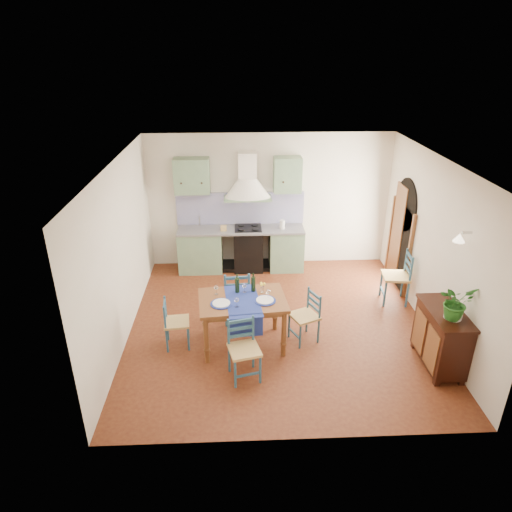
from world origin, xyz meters
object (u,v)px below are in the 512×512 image
Objects in this scene: dining_table at (243,305)px; potted_plant at (456,302)px; sideboard at (441,336)px; chair_near at (244,349)px.

dining_table is 2.79× the size of potted_plant.
sideboard is at bearing -12.30° from dining_table.
chair_near is (-0.00, -0.75, -0.28)m from dining_table.
dining_table is at bearing 89.67° from chair_near.
chair_near is 1.80× the size of potted_plant.
sideboard is 0.70m from potted_plant.
dining_table is 1.33× the size of sideboard.
dining_table reaches higher than chair_near.
chair_near is at bearing 178.99° from potted_plant.
dining_table is at bearing 164.53° from potted_plant.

